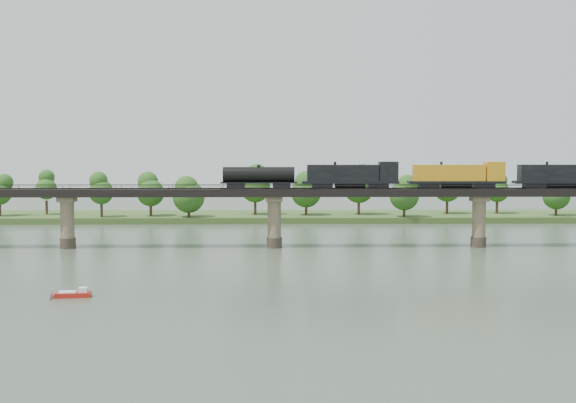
{
  "coord_description": "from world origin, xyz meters",
  "views": [
    {
      "loc": [
        -0.13,
        -109.39,
        19.38
      ],
      "look_at": [
        2.67,
        30.0,
        9.0
      ],
      "focal_mm": 45.0,
      "sensor_mm": 36.0,
      "label": 1
    }
  ],
  "objects": [
    {
      "name": "motorboat",
      "position": [
        -26.15,
        -16.27,
        0.43
      ],
      "size": [
        4.65,
        2.08,
        1.26
      ],
      "rotation": [
        0.0,
        0.0,
        0.1
      ],
      "color": "#B11C14",
      "rests_on": "ground"
    },
    {
      "name": "far_bank",
      "position": [
        0.0,
        85.0,
        0.8
      ],
      "size": [
        300.0,
        24.0,
        1.6
      ],
      "primitive_type": "cube",
      "color": "#345120",
      "rests_on": "ground"
    },
    {
      "name": "freight_train",
      "position": [
        28.69,
        30.0,
        13.99
      ],
      "size": [
        75.82,
        2.95,
        5.22
      ],
      "color": "black",
      "rests_on": "bridge"
    },
    {
      "name": "bridge",
      "position": [
        0.0,
        30.0,
        5.46
      ],
      "size": [
        236.0,
        30.0,
        11.5
      ],
      "color": "#473A2D",
      "rests_on": "ground"
    },
    {
      "name": "bridge_superstructure",
      "position": [
        0.0,
        30.0,
        11.79
      ],
      "size": [
        220.0,
        4.9,
        0.75
      ],
      "color": "black",
      "rests_on": "bridge"
    },
    {
      "name": "far_treeline",
      "position": [
        -8.21,
        80.52,
        8.83
      ],
      "size": [
        289.06,
        17.54,
        13.6
      ],
      "color": "#382619",
      "rests_on": "far_bank"
    },
    {
      "name": "ground",
      "position": [
        0.0,
        0.0,
        0.0
      ],
      "size": [
        400.0,
        400.0,
        0.0
      ],
      "primitive_type": "plane",
      "color": "#384637",
      "rests_on": "ground"
    }
  ]
}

